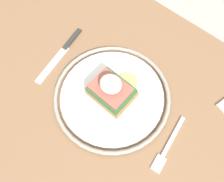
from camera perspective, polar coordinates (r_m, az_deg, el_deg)
ground_plane at (r=1.24m, az=-0.61°, el=-14.42°), size 6.00×6.00×0.00m
dining_table at (r=0.66m, az=-1.11°, el=-5.73°), size 0.93×0.67×0.72m
plate at (r=0.53m, az=-0.00°, el=-1.20°), size 0.28×0.28×0.02m
sandwich at (r=0.50m, az=-0.08°, el=0.37°), size 0.10×0.12×0.07m
fork at (r=0.52m, az=14.38°, el=-13.80°), size 0.04×0.14×0.00m
knife at (r=0.61m, az=-12.60°, el=10.31°), size 0.05×0.19×0.01m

